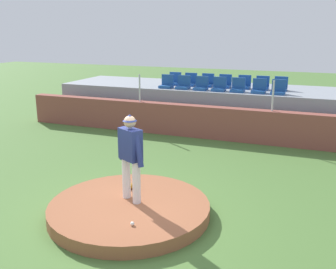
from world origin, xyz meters
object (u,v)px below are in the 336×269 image
Objects in this scene: pitcher at (131,151)px; stadium_chair_10 at (225,83)px; stadium_chair_12 at (262,85)px; stadium_chair_5 at (259,89)px; stadium_chair_8 at (190,82)px; fielding_glove at (132,186)px; baseball at (132,224)px; stadium_chair_0 at (167,84)px; stadium_chair_1 at (184,85)px; stadium_chair_2 at (201,86)px; stadium_chair_3 at (219,87)px; stadium_chair_9 at (207,82)px; stadium_chair_13 at (281,86)px; stadium_chair_6 at (278,90)px; stadium_chair_11 at (244,84)px; stadium_chair_7 at (175,81)px; stadium_chair_4 at (238,87)px.

stadium_chair_10 is (0.01, 8.15, 0.34)m from pitcher.
stadium_chair_5 is at bearing 90.38° from stadium_chair_12.
fielding_glove is at bearing 98.49° from stadium_chair_8.
baseball is 0.15× the size of stadium_chair_0.
stadium_chair_2 is (0.70, -0.02, 0.00)m from stadium_chair_1.
stadium_chair_3 and stadium_chair_12 have the same top height.
stadium_chair_13 is at bearing -179.89° from stadium_chair_9.
stadium_chair_10 is at bearing -157.02° from stadium_chair_0.
fielding_glove is (-0.26, 0.54, -1.00)m from pitcher.
stadium_chair_2 is at bearing 18.82° from stadium_chair_13.
stadium_chair_1 is 1.00× the size of stadium_chair_6.
stadium_chair_13 reaches higher than baseball.
stadium_chair_2 is at bearing 32.94° from stadium_chair_11.
stadium_chair_12 is (0.94, 9.12, 1.36)m from baseball.
stadium_chair_6 is (2.78, 0.02, 0.00)m from stadium_chair_2.
stadium_chair_9 is (-2.82, 0.91, 0.00)m from stadium_chair_6.
stadium_chair_1 is 0.89m from stadium_chair_8.
stadium_chair_9 is 2.14m from stadium_chair_12.
stadium_chair_9 and stadium_chair_10 have the same top height.
stadium_chair_9 is at bearing 97.47° from baseball.
stadium_chair_0 and stadium_chair_2 have the same top height.
stadium_chair_12 is at bearing 177.51° from stadium_chair_11.
stadium_chair_6 and stadium_chair_8 have the same top height.
stadium_chair_3 is 1.00× the size of stadium_chair_5.
fielding_glove is 7.09m from stadium_chair_0.
stadium_chair_6 and stadium_chair_7 have the same top height.
stadium_chair_7 and stadium_chair_12 have the same top height.
stadium_chair_0 is 1.10m from stadium_chair_8.
stadium_chair_4 is 1.42m from stadium_chair_6.
stadium_chair_4 is at bearing -178.39° from stadium_chair_2.
stadium_chair_11 reaches higher than baseball.
fielding_glove is 7.73m from stadium_chair_10.
stadium_chair_2 is 1.00× the size of stadium_chair_10.
stadium_chair_5 is at bearing 165.85° from stadium_chair_7.
stadium_chair_9 is at bearing -32.76° from stadium_chair_4.
stadium_chair_8 is at bearing 0.64° from stadium_chair_13.
fielding_glove is 0.60× the size of stadium_chair_4.
baseball is 0.25× the size of fielding_glove.
pitcher reaches higher than stadium_chair_13.
pitcher is at bearing 84.72° from stadium_chair_11.
stadium_chair_1 is at bearing 102.81° from baseball.
stadium_chair_12 is at bearing 178.76° from stadium_chair_9.
stadium_chair_1 is 2.31m from stadium_chair_11.
stadium_chair_7 and stadium_chair_11 have the same top height.
stadium_chair_0 and stadium_chair_8 have the same top height.
stadium_chair_7 is at bearing -14.15° from stadium_chair_5.
stadium_chair_3 is 1.00× the size of stadium_chair_10.
pitcher is 3.64× the size of stadium_chair_0.
stadium_chair_4 is at bearing -179.80° from stadium_chair_0.
pitcher reaches higher than stadium_chair_6.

